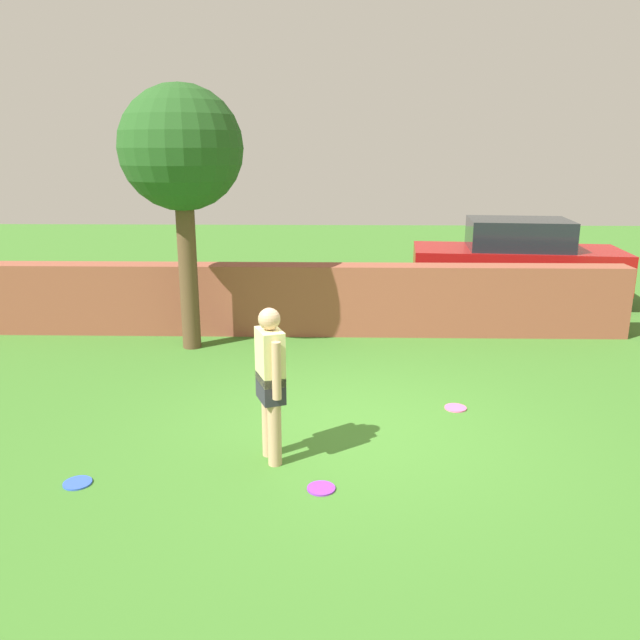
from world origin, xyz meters
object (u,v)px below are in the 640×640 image
object	(u,v)px
frisbee_pink	(455,408)
frisbee_purple	(321,488)
person	(270,378)
frisbee_blue	(78,483)
car	(516,261)
tree	(181,152)

from	to	relation	value
frisbee_pink	frisbee_purple	xyz separation A→B (m)	(-1.62, -1.96, 0.00)
person	frisbee_blue	xyz separation A→B (m)	(-1.83, -0.54, -0.89)
frisbee_blue	frisbee_pink	world-z (taller)	same
car	frisbee_pink	distance (m)	6.25
tree	person	world-z (taller)	tree
tree	frisbee_purple	xyz separation A→B (m)	(2.19, -4.38, -3.06)
frisbee_blue	person	bearing A→B (deg)	16.56
car	frisbee_blue	distance (m)	9.92
tree	car	xyz separation A→B (m)	(6.08, 3.34, -2.20)
tree	frisbee_purple	size ratio (longest dim) A/B	15.03
tree	frisbee_blue	world-z (taller)	tree
frisbee_blue	frisbee_purple	xyz separation A→B (m)	(2.35, -0.04, 0.00)
tree	car	size ratio (longest dim) A/B	0.93
tree	frisbee_pink	size ratio (longest dim) A/B	15.03
person	frisbee_blue	distance (m)	2.10
frisbee_pink	frisbee_purple	world-z (taller)	same
frisbee_pink	car	bearing A→B (deg)	68.60
person	car	world-z (taller)	car
tree	car	bearing A→B (deg)	28.78
tree	frisbee_pink	distance (m)	5.46
car	frisbee_pink	xyz separation A→B (m)	(-2.26, -5.76, -0.85)
frisbee_purple	frisbee_pink	bearing A→B (deg)	50.37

